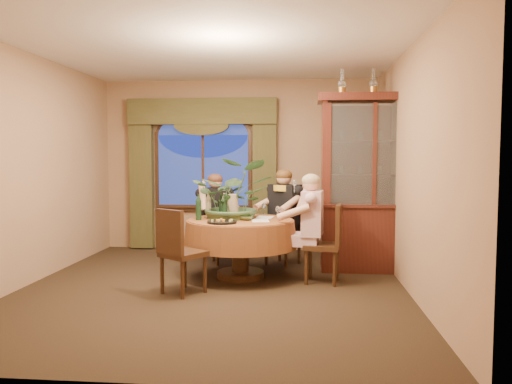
# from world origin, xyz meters

# --- Properties ---
(floor) EXTENTS (5.00, 5.00, 0.00)m
(floor) POSITION_xyz_m (0.00, 0.00, 0.00)
(floor) COLOR black
(floor) RESTS_ON ground
(wall_back) EXTENTS (4.50, 0.00, 4.50)m
(wall_back) POSITION_xyz_m (0.00, 2.50, 1.40)
(wall_back) COLOR #9A7556
(wall_back) RESTS_ON ground
(wall_right) EXTENTS (0.00, 5.00, 5.00)m
(wall_right) POSITION_xyz_m (2.25, 0.00, 1.40)
(wall_right) COLOR #9A7556
(wall_right) RESTS_ON ground
(ceiling) EXTENTS (5.00, 5.00, 0.00)m
(ceiling) POSITION_xyz_m (0.00, 0.00, 2.80)
(ceiling) COLOR white
(ceiling) RESTS_ON wall_back
(window) EXTENTS (1.62, 0.10, 1.32)m
(window) POSITION_xyz_m (-0.60, 2.43, 1.30)
(window) COLOR navy
(window) RESTS_ON wall_back
(arched_transom) EXTENTS (1.60, 0.06, 0.44)m
(arched_transom) POSITION_xyz_m (-0.60, 2.43, 2.08)
(arched_transom) COLOR navy
(arched_transom) RESTS_ON wall_back
(drapery_left) EXTENTS (0.38, 0.14, 2.32)m
(drapery_left) POSITION_xyz_m (-1.63, 2.38, 1.18)
(drapery_left) COLOR #3F3C1C
(drapery_left) RESTS_ON floor
(drapery_right) EXTENTS (0.38, 0.14, 2.32)m
(drapery_right) POSITION_xyz_m (0.43, 2.38, 1.18)
(drapery_right) COLOR #3F3C1C
(drapery_right) RESTS_ON floor
(swag_valance) EXTENTS (2.45, 0.16, 0.42)m
(swag_valance) POSITION_xyz_m (-0.60, 2.35, 2.28)
(swag_valance) COLOR #3F3C1C
(swag_valance) RESTS_ON wall_back
(dining_table) EXTENTS (1.78, 1.78, 0.75)m
(dining_table) POSITION_xyz_m (0.26, 0.55, 0.38)
(dining_table) COLOR maroon
(dining_table) RESTS_ON floor
(china_cabinet) EXTENTS (1.46, 0.58, 2.38)m
(china_cabinet) POSITION_xyz_m (1.97, 1.12, 1.19)
(china_cabinet) COLOR #3A140F
(china_cabinet) RESTS_ON floor
(oil_lamp_left) EXTENTS (0.11, 0.11, 0.34)m
(oil_lamp_left) POSITION_xyz_m (1.56, 1.12, 2.55)
(oil_lamp_left) COLOR #A5722D
(oil_lamp_left) RESTS_ON china_cabinet
(oil_lamp_center) EXTENTS (0.11, 0.11, 0.34)m
(oil_lamp_center) POSITION_xyz_m (1.97, 1.12, 2.55)
(oil_lamp_center) COLOR #A5722D
(oil_lamp_center) RESTS_ON china_cabinet
(oil_lamp_right) EXTENTS (0.11, 0.11, 0.34)m
(oil_lamp_right) POSITION_xyz_m (2.39, 1.12, 2.55)
(oil_lamp_right) COLOR #A5722D
(oil_lamp_right) RESTS_ON china_cabinet
(chair_right) EXTENTS (0.48, 0.48, 0.96)m
(chair_right) POSITION_xyz_m (1.29, 0.39, 0.48)
(chair_right) COLOR black
(chair_right) RESTS_ON floor
(chair_back_right) EXTENTS (0.58, 0.58, 0.96)m
(chair_back_right) POSITION_xyz_m (0.76, 1.37, 0.48)
(chair_back_right) COLOR black
(chair_back_right) RESTS_ON floor
(chair_back) EXTENTS (0.54, 0.54, 0.96)m
(chair_back) POSITION_xyz_m (-0.05, 1.41, 0.48)
(chair_back) COLOR black
(chair_back) RESTS_ON floor
(chair_front_left) EXTENTS (0.58, 0.58, 0.96)m
(chair_front_left) POSITION_xyz_m (-0.30, -0.25, 0.48)
(chair_front_left) COLOR black
(chair_front_left) RESTS_ON floor
(person_pink) EXTENTS (0.49, 0.53, 1.34)m
(person_pink) POSITION_xyz_m (1.16, 0.45, 0.67)
(person_pink) COLOR #D0A9B3
(person_pink) RESTS_ON floor
(person_back) EXTENTS (0.62, 0.60, 1.30)m
(person_back) POSITION_xyz_m (-0.23, 1.44, 0.65)
(person_back) COLOR black
(person_back) RESTS_ON floor
(person_scarf) EXTENTS (0.66, 0.65, 1.37)m
(person_scarf) POSITION_xyz_m (0.79, 1.35, 0.69)
(person_scarf) COLOR black
(person_scarf) RESTS_ON floor
(stoneware_vase) EXTENTS (0.17, 0.17, 0.31)m
(stoneware_vase) POSITION_xyz_m (0.14, 0.65, 0.91)
(stoneware_vase) COLOR gray
(stoneware_vase) RESTS_ON dining_table
(centerpiece_plant) EXTENTS (1.03, 1.15, 0.89)m
(centerpiece_plant) POSITION_xyz_m (0.16, 0.72, 1.40)
(centerpiece_plant) COLOR #3B5D3A
(centerpiece_plant) RESTS_ON dining_table
(olive_bowl) EXTENTS (0.17, 0.17, 0.05)m
(olive_bowl) POSITION_xyz_m (0.34, 0.46, 0.78)
(olive_bowl) COLOR #43502A
(olive_bowl) RESTS_ON dining_table
(cheese_platter) EXTENTS (0.36, 0.36, 0.02)m
(cheese_platter) POSITION_xyz_m (0.08, 0.16, 0.76)
(cheese_platter) COLOR black
(cheese_platter) RESTS_ON dining_table
(wine_bottle_0) EXTENTS (0.07, 0.07, 0.33)m
(wine_bottle_0) POSITION_xyz_m (0.06, 0.48, 0.92)
(wine_bottle_0) COLOR black
(wine_bottle_0) RESTS_ON dining_table
(wine_bottle_1) EXTENTS (0.07, 0.07, 0.33)m
(wine_bottle_1) POSITION_xyz_m (-0.18, 0.66, 0.92)
(wine_bottle_1) COLOR tan
(wine_bottle_1) RESTS_ON dining_table
(wine_bottle_2) EXTENTS (0.07, 0.07, 0.33)m
(wine_bottle_2) POSITION_xyz_m (-0.26, 0.43, 0.92)
(wine_bottle_2) COLOR black
(wine_bottle_2) RESTS_ON dining_table
(wine_bottle_3) EXTENTS (0.07, 0.07, 0.33)m
(wine_bottle_3) POSITION_xyz_m (0.04, 0.60, 0.92)
(wine_bottle_3) COLOR tan
(wine_bottle_3) RESTS_ON dining_table
(wine_bottle_4) EXTENTS (0.07, 0.07, 0.33)m
(wine_bottle_4) POSITION_xyz_m (-0.02, 0.73, 0.92)
(wine_bottle_4) COLOR black
(wine_bottle_4) RESTS_ON dining_table
(tasting_paper_0) EXTENTS (0.25, 0.33, 0.00)m
(tasting_paper_0) POSITION_xyz_m (0.52, 0.40, 0.75)
(tasting_paper_0) COLOR white
(tasting_paper_0) RESTS_ON dining_table
(tasting_paper_1) EXTENTS (0.24, 0.32, 0.00)m
(tasting_paper_1) POSITION_xyz_m (0.55, 0.76, 0.75)
(tasting_paper_1) COLOR white
(tasting_paper_1) RESTS_ON dining_table
(wine_glass_person_pink) EXTENTS (0.07, 0.07, 0.18)m
(wine_glass_person_pink) POSITION_xyz_m (0.74, 0.50, 0.84)
(wine_glass_person_pink) COLOR silver
(wine_glass_person_pink) RESTS_ON dining_table
(wine_glass_person_back) EXTENTS (0.07, 0.07, 0.18)m
(wine_glass_person_back) POSITION_xyz_m (0.02, 0.98, 0.84)
(wine_glass_person_back) COLOR silver
(wine_glass_person_back) RESTS_ON dining_table
(wine_glass_person_scarf) EXTENTS (0.07, 0.07, 0.18)m
(wine_glass_person_scarf) POSITION_xyz_m (0.53, 0.95, 0.84)
(wine_glass_person_scarf) COLOR silver
(wine_glass_person_scarf) RESTS_ON dining_table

